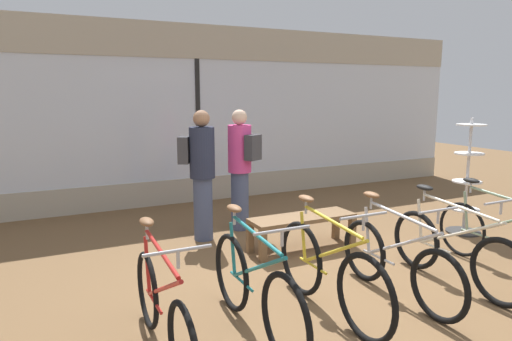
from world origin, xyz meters
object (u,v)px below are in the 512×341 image
at_px(accessory_rack, 467,186).
at_px(customer_near_rack, 201,171).
at_px(bicycle_center_right, 397,262).
at_px(bicycle_far_right, 499,237).
at_px(bicycle_right, 453,251).
at_px(customer_by_window, 241,166).
at_px(bicycle_left, 254,289).
at_px(bicycle_center_left, 329,272).
at_px(bicycle_far_left, 162,310).
at_px(display_bench, 302,222).

xyz_separation_m(accessory_rack, customer_near_rack, (-3.51, 1.37, 0.28)).
bearing_deg(accessory_rack, customer_near_rack, 158.59).
relative_size(bicycle_center_right, accessory_rack, 1.01).
relative_size(bicycle_far_right, customer_near_rack, 0.97).
relative_size(bicycle_right, customer_by_window, 0.98).
xyz_separation_m(bicycle_left, bicycle_far_right, (3.12, 0.04, -0.01)).
xyz_separation_m(bicycle_center_right, customer_by_window, (-0.43, 2.77, 0.59)).
height_order(bicycle_left, bicycle_far_right, bicycle_left).
distance_m(bicycle_center_left, bicycle_right, 1.55).
xyz_separation_m(bicycle_far_left, display_bench, (2.24, 1.59, -0.01)).
relative_size(bicycle_right, bicycle_far_right, 1.01).
height_order(bicycle_right, bicycle_far_right, same).
distance_m(bicycle_far_left, display_bench, 2.75).
xyz_separation_m(bicycle_far_left, bicycle_center_right, (2.33, -0.01, -0.01)).
distance_m(bicycle_center_right, customer_near_rack, 2.86).
distance_m(accessory_rack, display_bench, 2.54).
relative_size(bicycle_far_left, display_bench, 1.21).
height_order(bicycle_center_left, customer_by_window, customer_by_window).
distance_m(bicycle_center_right, display_bench, 1.61).
distance_m(bicycle_far_right, display_bench, 2.28).
xyz_separation_m(bicycle_center_right, accessory_rack, (2.40, 1.19, 0.32)).
bearing_deg(bicycle_center_right, bicycle_far_left, 179.63).
bearing_deg(bicycle_right, bicycle_left, 179.34).
xyz_separation_m(bicycle_left, bicycle_center_right, (1.55, -0.01, -0.03)).
distance_m(bicycle_center_left, display_bench, 1.74).
height_order(bicycle_center_right, customer_by_window, customer_by_window).
distance_m(bicycle_right, customer_near_rack, 3.24).
bearing_deg(bicycle_left, bicycle_right, -0.66).
xyz_separation_m(bicycle_far_right, display_bench, (-1.66, 1.56, -0.02)).
bearing_deg(bicycle_far_left, display_bench, 35.46).
bearing_deg(bicycle_left, bicycle_center_right, -0.19).
xyz_separation_m(bicycle_far_left, bicycle_center_left, (1.53, 0.00, 0.02)).
bearing_deg(bicycle_center_left, bicycle_right, -1.42).
relative_size(bicycle_center_left, customer_near_rack, 0.98).
xyz_separation_m(accessory_rack, display_bench, (-2.48, 0.42, -0.32)).
height_order(bicycle_right, accessory_rack, accessory_rack).
height_order(bicycle_far_left, bicycle_right, bicycle_right).
relative_size(bicycle_far_left, bicycle_right, 0.98).
bearing_deg(bicycle_center_left, accessory_rack, 20.24).
distance_m(bicycle_center_right, bicycle_far_right, 1.57).
relative_size(bicycle_left, bicycle_center_left, 1.00).
relative_size(bicycle_left, customer_near_rack, 0.97).
height_order(bicycle_far_right, display_bench, bicycle_far_right).
bearing_deg(bicycle_right, bicycle_center_right, 178.38).
bearing_deg(display_bench, bicycle_left, -132.36).
relative_size(bicycle_left, customer_by_window, 0.98).
distance_m(bicycle_center_left, bicycle_far_right, 2.36).
relative_size(bicycle_left, display_bench, 1.24).
xyz_separation_m(bicycle_left, customer_near_rack, (0.44, 2.56, 0.57)).
distance_m(bicycle_far_left, bicycle_center_right, 2.33).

